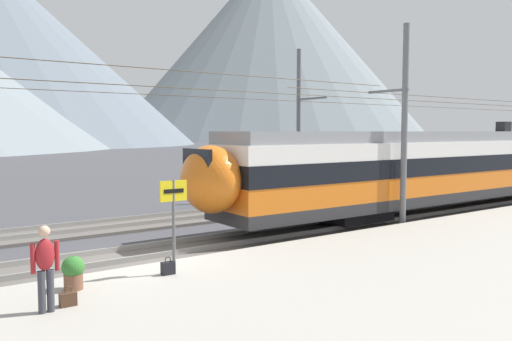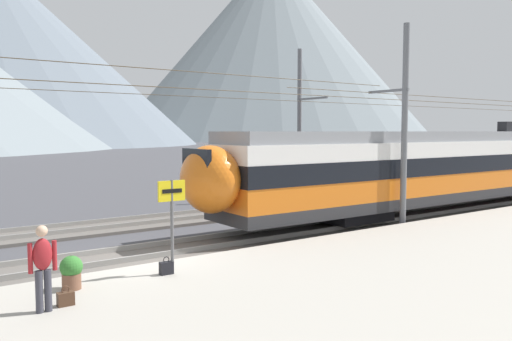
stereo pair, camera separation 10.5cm
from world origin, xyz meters
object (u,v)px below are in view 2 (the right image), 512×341
object	(u,v)px
platform_sign	(172,206)
potted_plant_platform_edge	(71,271)
train_far_track	(471,156)
train_near_platform	(479,164)
catenary_mast_far_side	(301,123)
handbag_beside_passenger	(66,299)
handbag_near_sign	(166,268)
catenary_mast_mid	(402,125)
passenger_walking	(43,264)

from	to	relation	value
platform_sign	potted_plant_platform_edge	world-z (taller)	platform_sign
train_far_track	potted_plant_platform_edge	bearing A→B (deg)	-163.50
train_near_platform	catenary_mast_far_side	distance (m)	9.40
train_near_platform	platform_sign	bearing A→B (deg)	-169.76
handbag_beside_passenger	handbag_near_sign	bearing A→B (deg)	19.13
catenary_mast_mid	platform_sign	distance (m)	11.03
train_far_track	passenger_walking	world-z (taller)	train_far_track
train_far_track	catenary_mast_far_side	xyz separation A→B (m)	(-13.35, 1.93, 2.08)
potted_plant_platform_edge	handbag_beside_passenger	bearing A→B (deg)	-111.21
platform_sign	potted_plant_platform_edge	bearing A→B (deg)	176.00
platform_sign	passenger_walking	bearing A→B (deg)	-162.64
train_far_track	train_near_platform	bearing A→B (deg)	-145.47
catenary_mast_mid	passenger_walking	distance (m)	14.44
passenger_walking	handbag_near_sign	xyz separation A→B (m)	(3.06, 1.04, -0.78)
handbag_beside_passenger	handbag_near_sign	world-z (taller)	handbag_near_sign
potted_plant_platform_edge	train_far_track	bearing A→B (deg)	16.50
train_near_platform	handbag_beside_passenger	world-z (taller)	train_near_platform
catenary_mast_far_side	platform_sign	world-z (taller)	catenary_mast_far_side
handbag_near_sign	potted_plant_platform_edge	world-z (taller)	potted_plant_platform_edge
platform_sign	passenger_walking	size ratio (longest dim) A/B	1.35
train_near_platform	handbag_beside_passenger	bearing A→B (deg)	-168.80
train_near_platform	passenger_walking	world-z (taller)	train_near_platform
train_near_platform	handbag_near_sign	size ratio (longest dim) A/B	74.56
train_far_track	potted_plant_platform_edge	world-z (taller)	train_far_track
catenary_mast_far_side	handbag_near_sign	size ratio (longest dim) A/B	95.73
train_near_platform	potted_plant_platform_edge	distance (m)	21.29
catenary_mast_mid	passenger_walking	bearing A→B (deg)	-168.61
catenary_mast_mid	handbag_beside_passenger	xyz separation A→B (m)	(-13.46, -2.67, -3.58)
catenary_mast_far_side	potted_plant_platform_edge	world-z (taller)	catenary_mast_far_side
passenger_walking	handbag_near_sign	bearing A→B (deg)	18.81
train_near_platform	potted_plant_platform_edge	bearing A→B (deg)	-171.33
train_near_platform	platform_sign	distance (m)	18.94
handbag_beside_passenger	platform_sign	bearing A→B (deg)	17.43
catenary_mast_far_side	handbag_beside_passenger	world-z (taller)	catenary_mast_far_side
passenger_walking	handbag_near_sign	size ratio (longest dim) A/B	3.84
train_far_track	handbag_near_sign	distance (m)	27.91
platform_sign	catenary_mast_mid	bearing A→B (deg)	9.54
catenary_mast_mid	platform_sign	size ratio (longest dim) A/B	18.39
potted_plant_platform_edge	train_near_platform	bearing A→B (deg)	8.67
handbag_near_sign	potted_plant_platform_edge	size ratio (longest dim) A/B	0.59
train_far_track	catenary_mast_far_side	world-z (taller)	catenary_mast_far_side
train_far_track	passenger_walking	distance (m)	31.10
catenary_mast_far_side	catenary_mast_mid	bearing A→B (deg)	-104.66
train_far_track	catenary_mast_far_side	bearing A→B (deg)	171.78
platform_sign	handbag_beside_passenger	size ratio (longest dim) A/B	5.68
catenary_mast_mid	train_far_track	bearing A→B (deg)	23.70
platform_sign	passenger_walking	xyz separation A→B (m)	(-3.20, -1.00, -0.73)
platform_sign	potted_plant_platform_edge	distance (m)	2.69
catenary_mast_mid	passenger_walking	world-z (taller)	catenary_mast_mid
train_far_track	handbag_beside_passenger	xyz separation A→B (m)	(-29.10, -9.54, -1.70)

